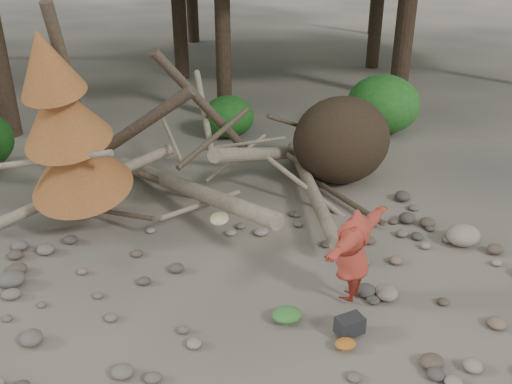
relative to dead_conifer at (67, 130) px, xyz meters
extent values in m
plane|color=#514C44|center=(3.12, -3.37, -2.11)|extent=(120.00, 120.00, 0.00)
ellipsoid|color=#332619|center=(5.72, 0.93, -1.12)|extent=(2.20, 1.87, 1.98)
cylinder|color=gray|center=(2.12, 0.33, -1.56)|extent=(2.61, 5.11, 1.08)
cylinder|color=gray|center=(3.92, 0.83, -1.21)|extent=(3.18, 3.71, 1.90)
cylinder|color=brown|center=(0.92, 1.23, -0.71)|extent=(3.08, 1.91, 2.49)
cylinder|color=gray|center=(4.72, 0.13, -1.76)|extent=(1.13, 4.98, 0.43)
cylinder|color=brown|center=(2.82, 1.43, -0.31)|extent=(2.39, 1.03, 2.89)
cylinder|color=gray|center=(0.12, 0.63, -1.41)|extent=(3.71, 0.86, 1.20)
cylinder|color=#4C3F30|center=(0.62, 0.13, -1.81)|extent=(1.52, 1.70, 0.49)
cylinder|color=gray|center=(3.32, 1.03, -1.31)|extent=(1.57, 0.85, 0.69)
cylinder|color=#4C3F30|center=(4.92, 1.53, -0.91)|extent=(1.92, 1.25, 1.10)
cylinder|color=gray|center=(1.92, 0.83, -0.61)|extent=(0.37, 1.42, 0.85)
cylinder|color=#4C3F30|center=(5.32, -0.17, -1.96)|extent=(0.79, 2.54, 0.12)
cylinder|color=gray|center=(2.32, -0.27, -1.66)|extent=(1.78, 1.11, 0.29)
cylinder|color=#4C3F30|center=(0.22, 0.43, 0.09)|extent=(0.67, 1.13, 4.35)
cone|color=brown|center=(0.06, 0.12, -0.61)|extent=(2.06, 2.13, 1.86)
cone|color=brown|center=(-0.05, -0.09, 0.39)|extent=(1.71, 1.78, 1.65)
cone|color=brown|center=(-0.14, -0.28, 1.29)|extent=(1.23, 1.30, 1.41)
ellipsoid|color=#1F5D1B|center=(3.92, 4.43, -1.55)|extent=(1.40, 1.40, 1.12)
ellipsoid|color=#286E22|center=(8.12, 3.63, -1.31)|extent=(2.00, 2.00, 1.60)
imported|color=#9D3223|center=(4.09, -3.33, -1.24)|extent=(1.84, 1.66, 1.59)
cylinder|color=tan|center=(2.05, -3.30, -0.32)|extent=(0.28, 0.27, 0.12)
cube|color=black|center=(3.77, -4.09, -1.98)|extent=(0.44, 0.33, 0.26)
ellipsoid|color=#34712D|center=(2.99, -3.56, -2.02)|extent=(0.46, 0.38, 0.17)
ellipsoid|color=#A55C1C|center=(3.60, -4.36, -2.06)|extent=(0.31, 0.25, 0.11)
ellipsoid|color=gray|center=(6.85, -2.28, -1.92)|extent=(0.63, 0.57, 0.38)
ellipsoid|color=#58514A|center=(-1.13, -1.47, -1.98)|extent=(0.44, 0.40, 0.27)
camera|label=1|loc=(0.72, -10.06, 3.50)|focal=40.00mm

